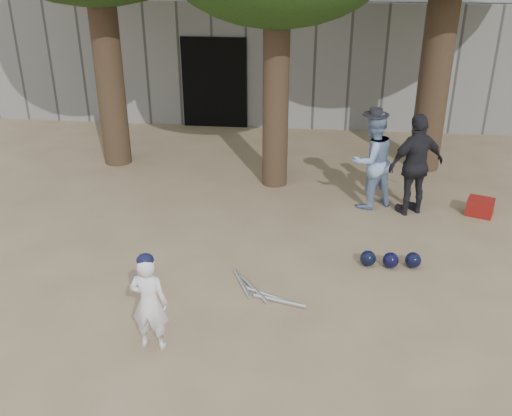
# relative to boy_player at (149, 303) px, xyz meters

# --- Properties ---
(ground) EXTENTS (70.00, 70.00, 0.00)m
(ground) POSITION_rel_boy_player_xyz_m (0.39, 0.87, -0.59)
(ground) COLOR #937C5E
(ground) RESTS_ON ground
(boy_player) EXTENTS (0.45, 0.31, 1.18)m
(boy_player) POSITION_rel_boy_player_xyz_m (0.00, 0.00, 0.00)
(boy_player) COLOR white
(boy_player) RESTS_ON ground
(spectator_blue) EXTENTS (1.04, 0.98, 1.69)m
(spectator_blue) POSITION_rel_boy_player_xyz_m (2.73, 4.21, 0.26)
(spectator_blue) COLOR #84A1CD
(spectator_blue) RESTS_ON ground
(spectator_dark) EXTENTS (1.11, 0.84, 1.75)m
(spectator_dark) POSITION_rel_boy_player_xyz_m (3.44, 4.02, 0.29)
(spectator_dark) COLOR black
(spectator_dark) RESTS_ON ground
(red_bag) EXTENTS (0.51, 0.45, 0.30)m
(red_bag) POSITION_rel_boy_player_xyz_m (4.60, 4.04, -0.44)
(red_bag) COLOR maroon
(red_bag) RESTS_ON ground
(back_building) EXTENTS (16.00, 5.24, 3.00)m
(back_building) POSITION_rel_boy_player_xyz_m (0.39, 11.20, 0.91)
(back_building) COLOR gray
(back_building) RESTS_ON ground
(helmet_row) EXTENTS (0.87, 0.27, 0.23)m
(helmet_row) POSITION_rel_boy_player_xyz_m (2.91, 2.12, -0.47)
(helmet_row) COLOR black
(helmet_row) RESTS_ON ground
(bat_pile) EXTENTS (1.07, 0.82, 0.06)m
(bat_pile) POSITION_rel_boy_player_xyz_m (1.13, 1.21, -0.56)
(bat_pile) COLOR silver
(bat_pile) RESTS_ON ground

